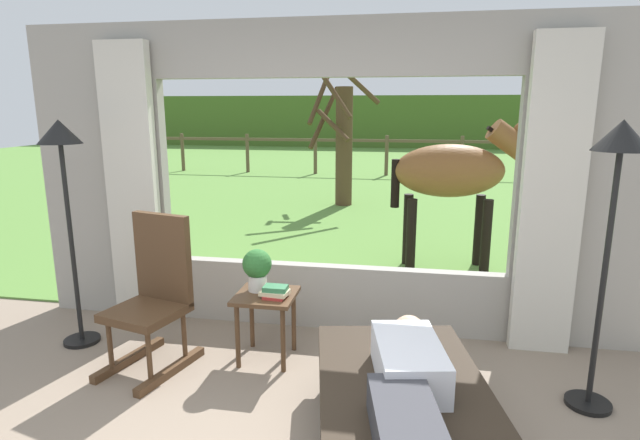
{
  "coord_description": "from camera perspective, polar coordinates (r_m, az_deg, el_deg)",
  "views": [
    {
      "loc": [
        0.64,
        -1.82,
        1.87
      ],
      "look_at": [
        0.0,
        1.8,
        1.05
      ],
      "focal_mm": 28.41,
      "sensor_mm": 36.0,
      "label": 1
    }
  ],
  "objects": [
    {
      "name": "pasture_tree",
      "position": [
        9.68,
        2.49,
        9.1
      ],
      "size": [
        1.37,
        1.32,
        2.73
      ],
      "color": "#4C3823",
      "rests_on": "outdoor_pasture_lawn"
    },
    {
      "name": "horse",
      "position": [
        5.94,
        15.14,
        5.23
      ],
      "size": [
        1.81,
        0.72,
        1.73
      ],
      "rotation": [
        0.0,
        0.0,
        -1.44
      ],
      "color": "brown",
      "rests_on": "outdoor_pasture_lawn"
    },
    {
      "name": "side_table",
      "position": [
        3.84,
        -6.09,
        -9.58
      ],
      "size": [
        0.44,
        0.44,
        0.52
      ],
      "color": "#4C331E",
      "rests_on": "ground_plane"
    },
    {
      "name": "potted_plant",
      "position": [
        3.82,
        -7.1,
        -5.3
      ],
      "size": [
        0.22,
        0.22,
        0.32
      ],
      "color": "silver",
      "rests_on": "side_table"
    },
    {
      "name": "recliner_sofa",
      "position": [
        2.91,
        9.66,
        -22.25
      ],
      "size": [
        1.2,
        1.84,
        0.42
      ],
      "rotation": [
        0.0,
        0.0,
        0.19
      ],
      "color": "black",
      "rests_on": "ground_plane"
    },
    {
      "name": "curtain_panel_right",
      "position": [
        4.13,
        24.62,
        2.09
      ],
      "size": [
        0.44,
        0.1,
        2.4
      ],
      "primitive_type": "cube",
      "color": "beige",
      "rests_on": "ground_plane"
    },
    {
      "name": "pasture_fence_line",
      "position": [
        14.16,
        7.53,
        7.93
      ],
      "size": [
        16.1,
        0.1,
        1.1
      ],
      "color": "brown",
      "rests_on": "outdoor_pasture_lawn"
    },
    {
      "name": "book_stack",
      "position": [
        3.72,
        -5.09,
        -8.06
      ],
      "size": [
        0.21,
        0.17,
        0.09
      ],
      "color": "#B22D28",
      "rests_on": "side_table"
    },
    {
      "name": "outdoor_pasture_lawn",
      "position": [
        15.11,
        7.61,
        5.41
      ],
      "size": [
        36.0,
        21.68,
        0.02
      ],
      "primitive_type": "cube",
      "color": "#568438",
      "rests_on": "ground_plane"
    },
    {
      "name": "back_wall_with_window",
      "position": [
        4.18,
        1.11,
        4.03
      ],
      "size": [
        5.2,
        0.12,
        2.55
      ],
      "color": "#9E998E",
      "rests_on": "ground_plane"
    },
    {
      "name": "distant_hill_ridge",
      "position": [
        24.84,
        8.77,
        10.91
      ],
      "size": [
        36.0,
        2.0,
        2.4
      ],
      "primitive_type": "cube",
      "color": "#456425",
      "rests_on": "ground_plane"
    },
    {
      "name": "reclining_person",
      "position": [
        2.7,
        9.9,
        -17.55
      ],
      "size": [
        0.45,
        1.43,
        0.22
      ],
      "rotation": [
        0.0,
        0.0,
        0.19
      ],
      "color": "silver",
      "rests_on": "recliner_sofa"
    },
    {
      "name": "rocking_chair",
      "position": [
        3.91,
        -18.11,
        -7.89
      ],
      "size": [
        0.62,
        0.78,
        1.12
      ],
      "rotation": [
        0.0,
        0.0,
        -0.26
      ],
      "color": "#4C331E",
      "rests_on": "ground_plane"
    },
    {
      "name": "curtain_panel_left",
      "position": [
        4.63,
        -20.36,
        3.47
      ],
      "size": [
        0.44,
        0.1,
        2.4
      ],
      "primitive_type": "cube",
      "color": "beige",
      "rests_on": "ground_plane"
    },
    {
      "name": "floor_lamp_left",
      "position": [
        4.3,
        -26.98,
        5.47
      ],
      "size": [
        0.32,
        0.32,
        1.78
      ],
      "color": "black",
      "rests_on": "ground_plane"
    },
    {
      "name": "floor_lamp_right",
      "position": [
        3.41,
        30.41,
        3.89
      ],
      "size": [
        0.32,
        0.32,
        1.81
      ],
      "color": "black",
      "rests_on": "ground_plane"
    }
  ]
}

